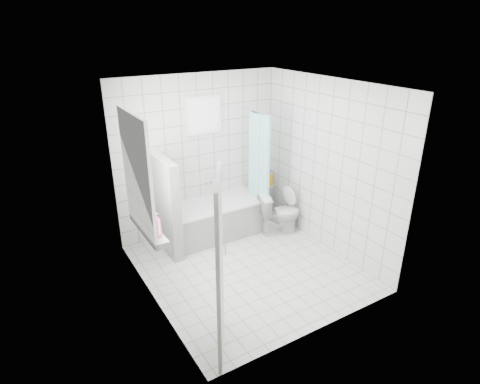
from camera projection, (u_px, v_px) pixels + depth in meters
ground at (247, 268)px, 5.83m from camera, size 3.00×3.00×0.00m
ceiling at (249, 85)px, 4.81m from camera, size 3.00×3.00×0.00m
wall_back at (199, 155)px, 6.51m from camera, size 2.80×0.02×2.60m
wall_front at (325, 231)px, 4.14m from camera, size 2.80×0.02×2.60m
wall_left at (146, 208)px, 4.66m from camera, size 0.02×3.00×2.60m
wall_right at (327, 167)px, 5.99m from camera, size 0.02×3.00×2.60m
window_left at (139, 175)px, 4.80m from camera, size 0.01×0.90×1.40m
window_back at (204, 115)px, 6.26m from camera, size 0.50×0.01×0.50m
window_sill at (148, 229)px, 5.11m from camera, size 0.18×1.02×0.08m
door at (220, 268)px, 4.05m from camera, size 0.44×0.71×2.00m
bathtub at (216, 218)px, 6.65m from camera, size 1.59×0.77×0.58m
partition_wall at (166, 206)px, 6.02m from camera, size 0.15×0.85×1.50m
tiled_ledge at (267, 199)px, 7.43m from camera, size 0.40×0.24×0.55m
toilet at (280, 213)px, 6.68m from camera, size 0.77×0.57×0.70m
curtain_rod at (255, 111)px, 6.31m from camera, size 0.02×0.80×0.02m
shower_curtain at (259, 167)px, 6.56m from camera, size 0.14×0.48×1.78m
tub_faucet at (211, 180)px, 6.74m from camera, size 0.18×0.06×0.06m
sill_bottles at (149, 218)px, 5.01m from camera, size 0.19×0.74×0.33m
ledge_bottles at (269, 179)px, 7.29m from camera, size 0.17×0.17×0.26m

